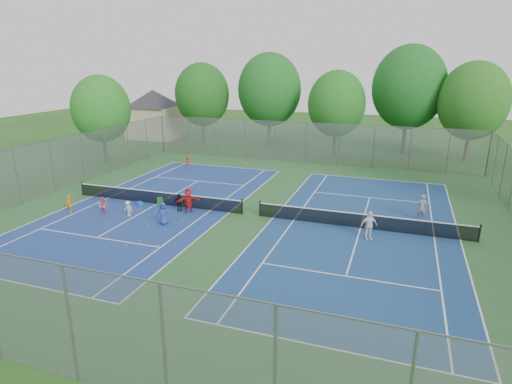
% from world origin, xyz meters
% --- Properties ---
extents(ground, '(120.00, 120.00, 0.00)m').
position_xyz_m(ground, '(0.00, 0.00, 0.00)').
color(ground, '#23531A').
rests_on(ground, ground).
extents(court_pad, '(32.00, 32.00, 0.01)m').
position_xyz_m(court_pad, '(0.00, 0.00, 0.01)').
color(court_pad, '#2A592E').
rests_on(court_pad, ground).
extents(court_left, '(10.97, 23.77, 0.01)m').
position_xyz_m(court_left, '(-7.00, 0.00, 0.02)').
color(court_left, navy).
rests_on(court_left, court_pad).
extents(court_right, '(10.97, 23.77, 0.01)m').
position_xyz_m(court_right, '(7.00, 0.00, 0.02)').
color(court_right, navy).
rests_on(court_right, court_pad).
extents(net_left, '(12.87, 0.10, 0.91)m').
position_xyz_m(net_left, '(-7.00, 0.00, 0.46)').
color(net_left, black).
rests_on(net_left, ground).
extents(net_right, '(12.87, 0.10, 0.91)m').
position_xyz_m(net_right, '(7.00, 0.00, 0.46)').
color(net_right, black).
rests_on(net_right, ground).
extents(fence_north, '(32.00, 0.10, 4.00)m').
position_xyz_m(fence_north, '(0.00, 16.00, 2.00)').
color(fence_north, gray).
rests_on(fence_north, ground).
extents(fence_south, '(32.00, 0.10, 4.00)m').
position_xyz_m(fence_south, '(0.00, -16.00, 2.00)').
color(fence_south, gray).
rests_on(fence_south, ground).
extents(fence_west, '(0.10, 32.00, 4.00)m').
position_xyz_m(fence_west, '(-16.00, 0.00, 2.00)').
color(fence_west, gray).
rests_on(fence_west, ground).
extents(house, '(11.03, 11.03, 7.30)m').
position_xyz_m(house, '(-22.00, 24.00, 4.21)').
color(house, '#B7A88C').
rests_on(house, ground).
extents(tree_nw, '(6.40, 6.40, 9.58)m').
position_xyz_m(tree_nw, '(-14.00, 22.00, 5.89)').
color(tree_nw, '#443326').
rests_on(tree_nw, ground).
extents(tree_nl, '(7.20, 7.20, 10.69)m').
position_xyz_m(tree_nl, '(-6.00, 23.00, 6.54)').
color(tree_nl, '#443326').
rests_on(tree_nl, ground).
extents(tree_nc, '(6.00, 6.00, 8.85)m').
position_xyz_m(tree_nc, '(2.00, 21.00, 5.39)').
color(tree_nc, '#443326').
rests_on(tree_nc, ground).
extents(tree_nr, '(7.60, 7.60, 11.42)m').
position_xyz_m(tree_nr, '(9.00, 24.00, 7.04)').
color(tree_nr, '#443326').
rests_on(tree_nr, ground).
extents(tree_ne, '(6.60, 6.60, 9.77)m').
position_xyz_m(tree_ne, '(15.00, 22.00, 5.97)').
color(tree_ne, '#443326').
rests_on(tree_ne, ground).
extents(tree_side_w, '(5.60, 5.60, 8.47)m').
position_xyz_m(tree_side_w, '(-19.00, 10.00, 5.24)').
color(tree_side_w, '#443326').
rests_on(tree_side_w, ground).
extents(ball_crate, '(0.47, 0.47, 0.31)m').
position_xyz_m(ball_crate, '(-7.94, -0.77, 0.15)').
color(ball_crate, blue).
rests_on(ball_crate, ground).
extents(ball_hopper, '(0.33, 0.33, 0.57)m').
position_xyz_m(ball_hopper, '(-6.68, -0.13, 0.28)').
color(ball_hopper, '#227E30').
rests_on(ball_hopper, ground).
extents(student_a, '(0.49, 0.38, 1.20)m').
position_xyz_m(student_a, '(-11.55, -3.43, 0.60)').
color(student_a, orange).
rests_on(student_a, ground).
extents(student_b, '(0.65, 0.54, 1.21)m').
position_xyz_m(student_b, '(-9.11, -3.08, 0.60)').
color(student_b, '#D05177').
rests_on(student_b, ground).
extents(student_c, '(0.71, 0.45, 1.05)m').
position_xyz_m(student_c, '(-7.41, -2.78, 0.52)').
color(student_c, beige).
rests_on(student_c, ground).
extents(student_d, '(0.76, 0.46, 1.21)m').
position_xyz_m(student_d, '(-4.81, -0.80, 0.60)').
color(student_d, black).
rests_on(student_d, ground).
extents(student_e, '(0.80, 0.65, 1.43)m').
position_xyz_m(student_e, '(-4.50, -3.33, 0.71)').
color(student_e, navy).
rests_on(student_e, ground).
extents(student_f, '(1.52, 1.28, 1.64)m').
position_xyz_m(student_f, '(-4.06, -0.87, 0.82)').
color(student_f, '#B41D19').
rests_on(student_f, ground).
extents(child_far_baseline, '(0.78, 0.59, 1.07)m').
position_xyz_m(child_far_baseline, '(-10.14, 10.49, 0.53)').
color(child_far_baseline, '#AF2219').
rests_on(child_far_baseline, ground).
extents(instructor, '(0.65, 0.45, 1.68)m').
position_xyz_m(instructor, '(10.42, 2.71, 0.84)').
color(instructor, gray).
rests_on(instructor, ground).
extents(teen_court_b, '(1.04, 0.86, 1.67)m').
position_xyz_m(teen_court_b, '(7.56, -1.54, 0.83)').
color(teen_court_b, white).
rests_on(teen_court_b, ground).
extents(tennis_ball_0, '(0.07, 0.07, 0.07)m').
position_xyz_m(tennis_ball_0, '(-5.22, -3.96, 0.03)').
color(tennis_ball_0, '#D8E936').
rests_on(tennis_ball_0, ground).
extents(tennis_ball_1, '(0.07, 0.07, 0.07)m').
position_xyz_m(tennis_ball_1, '(-10.60, -1.69, 0.03)').
color(tennis_ball_1, '#CEE535').
rests_on(tennis_ball_1, ground).
extents(tennis_ball_2, '(0.07, 0.07, 0.07)m').
position_xyz_m(tennis_ball_2, '(-3.08, -6.31, 0.03)').
color(tennis_ball_2, '#EDF338').
rests_on(tennis_ball_2, ground).
extents(tennis_ball_3, '(0.07, 0.07, 0.07)m').
position_xyz_m(tennis_ball_3, '(-10.66, -4.38, 0.03)').
color(tennis_ball_3, '#AECB2F').
rests_on(tennis_ball_3, ground).
extents(tennis_ball_4, '(0.07, 0.07, 0.07)m').
position_xyz_m(tennis_ball_4, '(-4.76, -6.80, 0.03)').
color(tennis_ball_4, '#B9E034').
rests_on(tennis_ball_4, ground).
extents(tennis_ball_5, '(0.07, 0.07, 0.07)m').
position_xyz_m(tennis_ball_5, '(-2.74, -1.05, 0.03)').
color(tennis_ball_5, yellow).
rests_on(tennis_ball_5, ground).
extents(tennis_ball_6, '(0.07, 0.07, 0.07)m').
position_xyz_m(tennis_ball_6, '(-3.92, -4.15, 0.03)').
color(tennis_ball_6, '#B8DE33').
rests_on(tennis_ball_6, ground).
extents(tennis_ball_7, '(0.07, 0.07, 0.07)m').
position_xyz_m(tennis_ball_7, '(-6.20, -2.24, 0.03)').
color(tennis_ball_7, '#C8D030').
rests_on(tennis_ball_7, ground).
extents(tennis_ball_8, '(0.07, 0.07, 0.07)m').
position_xyz_m(tennis_ball_8, '(-3.64, -2.51, 0.03)').
color(tennis_ball_8, '#CFD832').
rests_on(tennis_ball_8, ground).
extents(tennis_ball_9, '(0.07, 0.07, 0.07)m').
position_xyz_m(tennis_ball_9, '(-4.37, -6.03, 0.03)').
color(tennis_ball_9, '#ABD130').
rests_on(tennis_ball_9, ground).
extents(tennis_ball_10, '(0.07, 0.07, 0.07)m').
position_xyz_m(tennis_ball_10, '(-5.93, -2.11, 0.03)').
color(tennis_ball_10, '#A9D030').
rests_on(tennis_ball_10, ground).
extents(tennis_ball_11, '(0.07, 0.07, 0.07)m').
position_xyz_m(tennis_ball_11, '(-2.76, -4.43, 0.03)').
color(tennis_ball_11, '#BDDE33').
rests_on(tennis_ball_11, ground).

